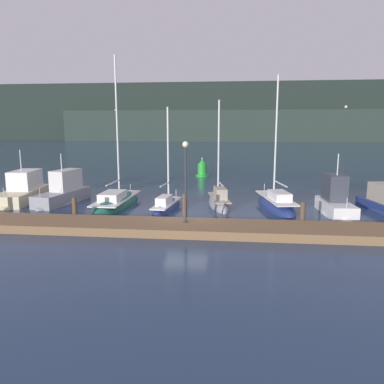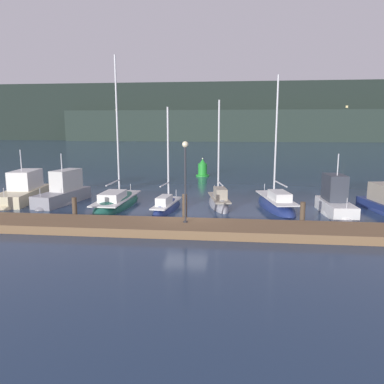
{
  "view_description": "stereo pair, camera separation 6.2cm",
  "coord_description": "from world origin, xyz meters",
  "px_view_note": "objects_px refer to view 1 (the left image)",
  "views": [
    {
      "loc": [
        2.68,
        -21.28,
        5.54
      ],
      "look_at": [
        0.0,
        3.14,
        1.2
      ],
      "focal_mm": 35.0,
      "sensor_mm": 36.0,
      "label": 1
    },
    {
      "loc": [
        2.74,
        -21.28,
        5.54
      ],
      "look_at": [
        0.0,
        3.14,
        1.2
      ],
      "focal_mm": 35.0,
      "sensor_mm": 36.0,
      "label": 2
    }
  ],
  "objects_px": {
    "sailboat_berth_4": "(167,208)",
    "motorboat_berth_7": "(335,207)",
    "channel_buoy": "(202,169)",
    "sailboat_berth_3": "(117,204)",
    "motorboat_berth_2": "(63,196)",
    "dock_lamppost": "(185,169)",
    "sailboat_berth_6": "(276,206)",
    "sailboat_berth_5": "(219,204)",
    "motorboat_berth_1": "(23,196)"
  },
  "relations": [
    {
      "from": "sailboat_berth_3",
      "to": "sailboat_berth_5",
      "type": "distance_m",
      "value": 7.22
    },
    {
      "from": "motorboat_berth_7",
      "to": "channel_buoy",
      "type": "relative_size",
      "value": 2.29
    },
    {
      "from": "sailboat_berth_3",
      "to": "channel_buoy",
      "type": "xyz_separation_m",
      "value": [
        4.72,
        16.3,
        0.68
      ]
    },
    {
      "from": "motorboat_berth_1",
      "to": "motorboat_berth_7",
      "type": "xyz_separation_m",
      "value": [
        22.14,
        -1.78,
        0.04
      ]
    },
    {
      "from": "sailboat_berth_3",
      "to": "sailboat_berth_4",
      "type": "xyz_separation_m",
      "value": [
        3.76,
        -0.99,
        0.02
      ]
    },
    {
      "from": "motorboat_berth_2",
      "to": "sailboat_berth_3",
      "type": "relative_size",
      "value": 0.53
    },
    {
      "from": "sailboat_berth_4",
      "to": "motorboat_berth_7",
      "type": "bearing_deg",
      "value": 0.11
    },
    {
      "from": "motorboat_berth_7",
      "to": "dock_lamppost",
      "type": "height_order",
      "value": "dock_lamppost"
    },
    {
      "from": "sailboat_berth_4",
      "to": "channel_buoy",
      "type": "height_order",
      "value": "sailboat_berth_4"
    },
    {
      "from": "sailboat_berth_4",
      "to": "motorboat_berth_7",
      "type": "xyz_separation_m",
      "value": [
        10.91,
        0.02,
        0.33
      ]
    },
    {
      "from": "motorboat_berth_1",
      "to": "motorboat_berth_2",
      "type": "xyz_separation_m",
      "value": [
        3.31,
        -0.35,
        0.07
      ]
    },
    {
      "from": "motorboat_berth_2",
      "to": "motorboat_berth_1",
      "type": "bearing_deg",
      "value": 173.94
    },
    {
      "from": "motorboat_berth_2",
      "to": "motorboat_berth_7",
      "type": "xyz_separation_m",
      "value": [
        18.83,
        -1.43,
        -0.03
      ]
    },
    {
      "from": "sailboat_berth_5",
      "to": "motorboat_berth_7",
      "type": "distance_m",
      "value": 7.64
    },
    {
      "from": "sailboat_berth_3",
      "to": "sailboat_berth_5",
      "type": "relative_size",
      "value": 1.37
    },
    {
      "from": "motorboat_berth_2",
      "to": "dock_lamppost",
      "type": "distance_m",
      "value": 12.02
    },
    {
      "from": "sailboat_berth_5",
      "to": "sailboat_berth_6",
      "type": "relative_size",
      "value": 0.84
    },
    {
      "from": "sailboat_berth_4",
      "to": "sailboat_berth_6",
      "type": "bearing_deg",
      "value": 11.55
    },
    {
      "from": "sailboat_berth_4",
      "to": "motorboat_berth_7",
      "type": "height_order",
      "value": "sailboat_berth_4"
    },
    {
      "from": "motorboat_berth_1",
      "to": "sailboat_berth_6",
      "type": "relative_size",
      "value": 0.7
    },
    {
      "from": "motorboat_berth_2",
      "to": "dock_lamppost",
      "type": "relative_size",
      "value": 1.35
    },
    {
      "from": "motorboat_berth_2",
      "to": "channel_buoy",
      "type": "xyz_separation_m",
      "value": [
        8.88,
        15.83,
        0.31
      ]
    },
    {
      "from": "sailboat_berth_5",
      "to": "sailboat_berth_6",
      "type": "height_order",
      "value": "sailboat_berth_6"
    },
    {
      "from": "motorboat_berth_2",
      "to": "sailboat_berth_6",
      "type": "distance_m",
      "value": 15.28
    },
    {
      "from": "channel_buoy",
      "to": "sailboat_berth_3",
      "type": "bearing_deg",
      "value": -106.14
    },
    {
      "from": "motorboat_berth_1",
      "to": "sailboat_berth_3",
      "type": "relative_size",
      "value": 0.61
    },
    {
      "from": "motorboat_berth_2",
      "to": "sailboat_berth_4",
      "type": "bearing_deg",
      "value": -10.4
    },
    {
      "from": "motorboat_berth_1",
      "to": "sailboat_berth_5",
      "type": "distance_m",
      "value": 14.67
    },
    {
      "from": "motorboat_berth_7",
      "to": "sailboat_berth_4",
      "type": "bearing_deg",
      "value": -179.89
    },
    {
      "from": "sailboat_berth_6",
      "to": "motorboat_berth_1",
      "type": "bearing_deg",
      "value": 179.07
    },
    {
      "from": "sailboat_berth_5",
      "to": "sailboat_berth_4",
      "type": "bearing_deg",
      "value": -155.22
    },
    {
      "from": "sailboat_berth_6",
      "to": "sailboat_berth_4",
      "type": "bearing_deg",
      "value": -168.45
    },
    {
      "from": "sailboat_berth_5",
      "to": "dock_lamppost",
      "type": "xyz_separation_m",
      "value": [
        -1.54,
        -6.45,
        3.19
      ]
    },
    {
      "from": "motorboat_berth_7",
      "to": "motorboat_berth_2",
      "type": "bearing_deg",
      "value": 175.65
    },
    {
      "from": "sailboat_berth_6",
      "to": "channel_buoy",
      "type": "distance_m",
      "value": 17.04
    },
    {
      "from": "sailboat_berth_4",
      "to": "channel_buoy",
      "type": "relative_size",
      "value": 3.59
    },
    {
      "from": "motorboat_berth_1",
      "to": "dock_lamppost",
      "type": "distance_m",
      "value": 15.01
    },
    {
      "from": "motorboat_berth_2",
      "to": "dock_lamppost",
      "type": "height_order",
      "value": "dock_lamppost"
    },
    {
      "from": "sailboat_berth_3",
      "to": "channel_buoy",
      "type": "relative_size",
      "value": 5.39
    },
    {
      "from": "sailboat_berth_4",
      "to": "dock_lamppost",
      "type": "xyz_separation_m",
      "value": [
        1.9,
        -4.87,
        3.2
      ]
    },
    {
      "from": "motorboat_berth_1",
      "to": "sailboat_berth_5",
      "type": "height_order",
      "value": "sailboat_berth_5"
    },
    {
      "from": "sailboat_berth_6",
      "to": "sailboat_berth_5",
      "type": "bearing_deg",
      "value": 178.81
    },
    {
      "from": "motorboat_berth_1",
      "to": "sailboat_berth_4",
      "type": "bearing_deg",
      "value": -9.13
    },
    {
      "from": "motorboat_berth_2",
      "to": "channel_buoy",
      "type": "relative_size",
      "value": 2.84
    },
    {
      "from": "sailboat_berth_4",
      "to": "sailboat_berth_3",
      "type": "bearing_deg",
      "value": 165.32
    },
    {
      "from": "motorboat_berth_2",
      "to": "sailboat_berth_6",
      "type": "relative_size",
      "value": 0.6
    },
    {
      "from": "sailboat_berth_4",
      "to": "sailboat_berth_6",
      "type": "xyz_separation_m",
      "value": [
        7.36,
        1.5,
        -0.0
      ]
    },
    {
      "from": "motorboat_berth_1",
      "to": "motorboat_berth_2",
      "type": "height_order",
      "value": "motorboat_berth_1"
    },
    {
      "from": "motorboat_berth_1",
      "to": "motorboat_berth_2",
      "type": "bearing_deg",
      "value": -6.06
    },
    {
      "from": "sailboat_berth_4",
      "to": "motorboat_berth_7",
      "type": "distance_m",
      "value": 10.91
    }
  ]
}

